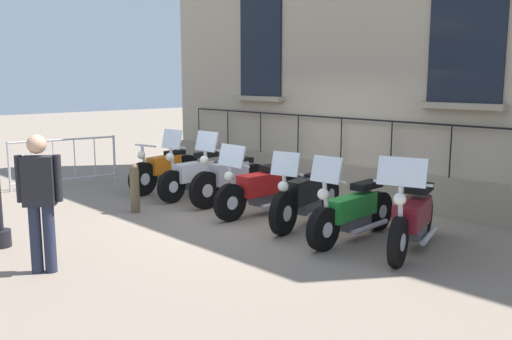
# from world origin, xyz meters

# --- Properties ---
(ground_plane) EXTENTS (60.00, 60.00, 0.00)m
(ground_plane) POSITION_xyz_m (0.00, 0.00, 0.00)
(ground_plane) COLOR gray
(motorcycle_orange) EXTENTS (1.97, 0.65, 1.02)m
(motorcycle_orange) POSITION_xyz_m (-0.02, -2.89, 0.43)
(motorcycle_orange) COLOR black
(motorcycle_orange) RESTS_ON ground_plane
(motorcycle_white) EXTENTS (1.90, 0.57, 1.39)m
(motorcycle_white) POSITION_xyz_m (-0.03, -1.91, 0.44)
(motorcycle_white) COLOR black
(motorcycle_white) RESTS_ON ground_plane
(motorcycle_silver) EXTENTS (1.95, 0.63, 1.40)m
(motorcycle_silver) POSITION_xyz_m (-0.20, -1.03, 0.47)
(motorcycle_silver) COLOR black
(motorcycle_silver) RESTS_ON ground_plane
(motorcycle_red) EXTENTS (2.07, 0.71, 1.27)m
(motorcycle_red) POSITION_xyz_m (-0.04, -0.04, 0.45)
(motorcycle_red) COLOR black
(motorcycle_red) RESTS_ON ground_plane
(motorcycle_black) EXTENTS (2.18, 0.77, 1.25)m
(motorcycle_black) POSITION_xyz_m (-0.14, 0.93, 0.45)
(motorcycle_black) COLOR black
(motorcycle_black) RESTS_ON ground_plane
(motorcycle_green) EXTENTS (2.04, 0.56, 1.30)m
(motorcycle_green) POSITION_xyz_m (0.05, 1.97, 0.41)
(motorcycle_green) COLOR black
(motorcycle_green) RESTS_ON ground_plane
(motorcycle_maroon) EXTENTS (2.07, 0.94, 1.38)m
(motorcycle_maroon) POSITION_xyz_m (-0.12, 2.86, 0.45)
(motorcycle_maroon) COLOR black
(motorcycle_maroon) RESTS_ON ground_plane
(crowd_barrier) EXTENTS (2.27, 0.39, 1.05)m
(crowd_barrier) POSITION_xyz_m (1.32, -4.79, 0.57)
(crowd_barrier) COLOR #B7B7BF
(crowd_barrier) RESTS_ON ground_plane
(bollard) EXTENTS (0.16, 0.16, 0.87)m
(bollard) POSITION_xyz_m (1.47, -1.65, 0.44)
(bollard) COLOR brown
(bollard) RESTS_ON ground_plane
(pedestrian_standing) EXTENTS (0.44, 0.39, 1.68)m
(pedestrian_standing) POSITION_xyz_m (3.87, 0.25, 0.95)
(pedestrian_standing) COLOR #23283D
(pedestrian_standing) RESTS_ON ground_plane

